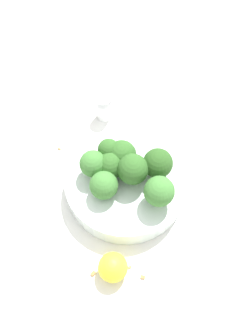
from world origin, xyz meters
TOP-DOWN VIEW (x-y plane):
  - ground_plane at (0.00, 0.00)m, footprint 3.00×3.00m
  - bowl at (0.00, 0.00)m, footprint 0.23×0.23m
  - broccoli_floret_0 at (0.02, 0.02)m, footprint 0.05×0.05m
  - broccoli_floret_1 at (-0.01, -0.01)m, footprint 0.06×0.06m
  - broccoli_floret_2 at (0.02, 0.05)m, footprint 0.05×0.05m
  - broccoli_floret_3 at (-0.01, -0.06)m, footprint 0.05×0.05m
  - broccoli_floret_4 at (-0.02, 0.05)m, footprint 0.05×0.05m
  - broccoli_floret_5 at (-0.06, -0.04)m, footprint 0.05×0.05m
  - broccoli_floret_6 at (0.04, 0.02)m, footprint 0.04×0.04m
  - broccoli_floret_7 at (0.03, -0.00)m, footprint 0.06×0.06m
  - pepper_shaker at (0.19, -0.00)m, footprint 0.04×0.04m
  - lemon_wedge at (-0.15, 0.06)m, footprint 0.05×0.05m
  - almond_crumb_0 at (-0.15, 0.03)m, footprint 0.00×0.01m
  - almond_crumb_1 at (-0.17, 0.02)m, footprint 0.01×0.01m
  - almond_crumb_2 at (0.13, 0.11)m, footprint 0.01×0.01m
  - almond_crumb_3 at (-0.14, 0.10)m, footprint 0.01×0.01m
  - almond_crumb_4 at (-0.13, 0.05)m, footprint 0.01×0.01m

SIDE VIEW (x-z plane):
  - ground_plane at x=0.00m, z-range 0.00..0.00m
  - almond_crumb_4 at x=-0.13m, z-range 0.00..0.01m
  - almond_crumb_0 at x=-0.15m, z-range 0.00..0.01m
  - almond_crumb_2 at x=0.13m, z-range 0.00..0.01m
  - almond_crumb_1 at x=-0.17m, z-range 0.00..0.01m
  - almond_crumb_3 at x=-0.14m, z-range 0.00..0.01m
  - bowl at x=0.00m, z-range 0.00..0.05m
  - lemon_wedge at x=-0.15m, z-range 0.00..0.05m
  - pepper_shaker at x=0.19m, z-range 0.00..0.06m
  - broccoli_floret_4 at x=-0.02m, z-range 0.05..0.10m
  - broccoli_floret_0 at x=0.02m, z-range 0.05..0.10m
  - broccoli_floret_7 at x=0.03m, z-range 0.05..0.10m
  - broccoli_floret_2 at x=0.02m, z-range 0.05..0.11m
  - broccoli_floret_3 at x=-0.01m, z-range 0.05..0.11m
  - broccoli_floret_6 at x=0.04m, z-range 0.05..0.11m
  - broccoli_floret_5 at x=-0.06m, z-range 0.05..0.11m
  - broccoli_floret_1 at x=-0.01m, z-range 0.05..0.12m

